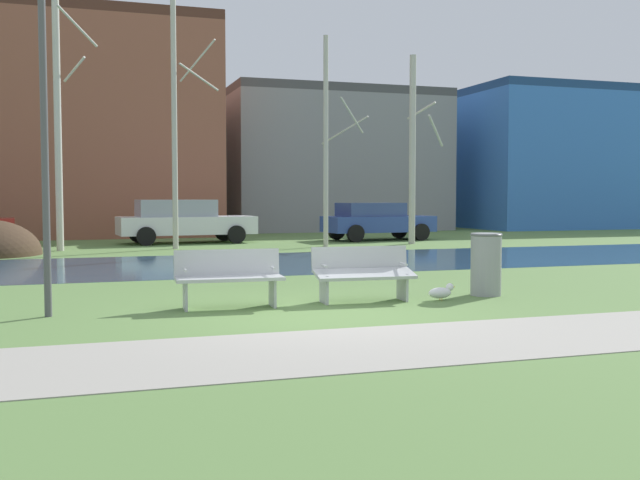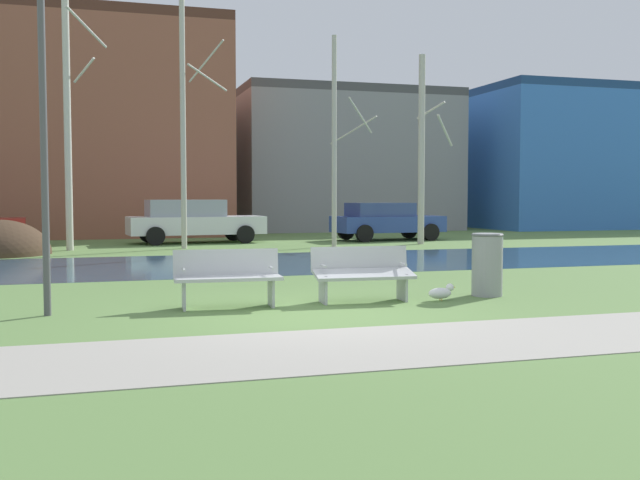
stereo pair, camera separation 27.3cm
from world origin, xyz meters
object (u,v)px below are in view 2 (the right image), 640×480
Objects in this scene: bench_left at (228,276)px; parked_sedan_second_white at (193,220)px; seagull at (441,292)px; parked_hatch_third_blue at (386,220)px; trash_bin at (487,264)px; bench_right at (362,272)px; streetlamp at (42,39)px.

bench_left is 0.33× the size of parked_sedan_second_white.
seagull is at bearing -82.70° from parked_sedan_second_white.
parked_sedan_second_white is at bearing 176.40° from parked_hatch_third_blue.
bench_right is at bearing -178.85° from trash_bin.
bench_left is 3.44m from seagull.
bench_right is 3.40× the size of seagull.
bench_left and bench_right have the same top height.
trash_bin is (4.41, 0.05, 0.07)m from bench_left.
bench_right is at bearing 0.24° from streetlamp.
parked_sedan_second_white is at bearing 97.30° from seagull.
bench_right is 1.32m from seagull.
bench_right is 0.38× the size of parked_hatch_third_blue.
bench_left is at bearing -119.69° from parked_hatch_third_blue.
bench_left is at bearing 180.00° from bench_right.
seagull is at bearing -4.47° from bench_left.
bench_right is at bearing -113.11° from parked_hatch_third_blue.
bench_left is 15.58m from parked_sedan_second_white.
streetlamp is (-4.72, -0.02, 3.36)m from bench_right.
bench_right is 0.28× the size of streetlamp.
seagull is (3.41, -0.27, -0.34)m from bench_left.
bench_left is 4.22m from streetlamp.
parked_sedan_second_white reaches higher than parked_hatch_third_blue.
seagull is at bearing -2.37° from streetlamp.
streetlamp is at bearing -179.55° from bench_left.
bench_right is 0.33× the size of parked_sedan_second_white.
streetlamp is 19.00m from parked_hatch_third_blue.
trash_bin is at bearing -78.96° from parked_sedan_second_white.
bench_right is 16.38m from parked_hatch_third_blue.
seagull is 0.11× the size of parked_hatch_third_blue.
parked_hatch_third_blue is at bearing -3.60° from parked_sedan_second_white.
parked_hatch_third_blue is (11.14, 15.08, -3.08)m from streetlamp.
parked_sedan_second_white reaches higher than bench_left.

